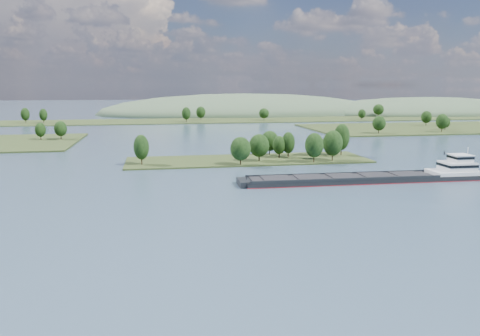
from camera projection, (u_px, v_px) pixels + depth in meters
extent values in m
plane|color=#334358|center=(288.00, 193.00, 136.60)|extent=(1800.00, 1800.00, 0.00)
cube|color=#263417|center=(248.00, 161.00, 194.73)|extent=(100.00, 30.00, 1.20)
cylinder|color=black|center=(314.00, 158.00, 186.37)|extent=(0.50, 0.50, 3.88)
ellipsoid|color=black|center=(314.00, 145.00, 185.51)|extent=(7.43, 7.43, 9.97)
cylinder|color=black|center=(270.00, 151.00, 206.45)|extent=(0.50, 0.50, 3.49)
ellipsoid|color=black|center=(270.00, 141.00, 205.68)|extent=(8.06, 8.06, 8.98)
cylinder|color=black|center=(259.00, 157.00, 189.40)|extent=(0.50, 0.50, 3.61)
ellipsoid|color=black|center=(259.00, 145.00, 188.59)|extent=(8.36, 8.36, 9.30)
cylinder|color=black|center=(279.00, 154.00, 198.45)|extent=(0.50, 0.50, 3.05)
ellipsoid|color=black|center=(279.00, 145.00, 197.77)|extent=(5.70, 5.70, 7.83)
cylinder|color=black|center=(241.00, 160.00, 180.37)|extent=(0.50, 0.50, 3.57)
ellipsoid|color=black|center=(241.00, 149.00, 179.57)|extent=(8.10, 8.10, 9.17)
cylinder|color=black|center=(142.00, 160.00, 181.28)|extent=(0.50, 0.50, 3.83)
ellipsoid|color=black|center=(141.00, 147.00, 180.43)|extent=(5.97, 5.97, 9.85)
cylinder|color=black|center=(288.00, 153.00, 198.87)|extent=(0.50, 0.50, 3.59)
ellipsoid|color=black|center=(288.00, 143.00, 198.07)|extent=(5.59, 5.59, 9.23)
cylinder|color=black|center=(341.00, 150.00, 205.47)|extent=(0.50, 0.50, 4.54)
ellipsoid|color=black|center=(342.00, 137.00, 204.46)|extent=(6.98, 6.98, 11.67)
cylinder|color=black|center=(332.00, 156.00, 190.57)|extent=(0.50, 0.50, 4.08)
ellipsoid|color=black|center=(333.00, 143.00, 189.66)|extent=(8.06, 8.06, 10.49)
cylinder|color=black|center=(315.00, 152.00, 204.79)|extent=(0.50, 0.50, 2.94)
ellipsoid|color=black|center=(315.00, 144.00, 204.14)|extent=(7.89, 7.89, 7.57)
cylinder|color=black|center=(61.00, 136.00, 264.05)|extent=(0.50, 0.50, 3.38)
ellipsoid|color=black|center=(61.00, 129.00, 263.29)|extent=(7.16, 7.16, 8.69)
cylinder|color=black|center=(41.00, 137.00, 262.67)|extent=(0.50, 0.50, 3.09)
ellipsoid|color=black|center=(40.00, 130.00, 261.98)|extent=(5.96, 5.96, 7.95)
cylinder|color=black|center=(379.00, 130.00, 296.45)|extent=(0.50, 0.50, 3.59)
ellipsoid|color=black|center=(379.00, 123.00, 295.65)|extent=(8.32, 8.32, 9.23)
cylinder|color=black|center=(442.00, 129.00, 305.11)|extent=(0.50, 0.50, 3.89)
ellipsoid|color=black|center=(442.00, 121.00, 304.24)|extent=(7.90, 7.90, 10.01)
cylinder|color=black|center=(445.00, 128.00, 319.16)|extent=(0.50, 0.50, 2.93)
ellipsoid|color=black|center=(445.00, 122.00, 318.51)|extent=(6.45, 6.45, 7.54)
cylinder|color=black|center=(426.00, 123.00, 353.72)|extent=(0.50, 0.50, 3.63)
ellipsoid|color=black|center=(426.00, 117.00, 352.91)|extent=(7.99, 7.99, 9.33)
cube|color=#263417|center=(199.00, 121.00, 407.88)|extent=(900.00, 60.00, 1.20)
cylinder|color=black|center=(26.00, 121.00, 379.11)|extent=(0.50, 0.50, 4.05)
ellipsoid|color=black|center=(25.00, 114.00, 378.21)|extent=(6.96, 6.96, 10.41)
cylinder|color=black|center=(362.00, 118.00, 414.71)|extent=(0.50, 0.50, 3.08)
ellipsoid|color=black|center=(362.00, 114.00, 414.02)|extent=(6.72, 6.72, 7.92)
cylinder|color=black|center=(201.00, 118.00, 410.55)|extent=(0.50, 0.50, 3.92)
ellipsoid|color=black|center=(201.00, 112.00, 409.68)|extent=(8.31, 8.31, 10.07)
cylinder|color=black|center=(378.00, 115.00, 451.61)|extent=(0.50, 0.50, 4.06)
ellipsoid|color=black|center=(378.00, 109.00, 450.70)|extent=(10.31, 10.31, 10.43)
cylinder|color=black|center=(44.00, 121.00, 379.39)|extent=(0.50, 0.50, 3.83)
ellipsoid|color=black|center=(43.00, 115.00, 378.54)|extent=(6.52, 6.52, 9.84)
cylinder|color=black|center=(264.00, 118.00, 407.84)|extent=(0.50, 0.50, 3.46)
ellipsoid|color=black|center=(264.00, 113.00, 407.06)|extent=(8.94, 8.94, 8.89)
cylinder|color=black|center=(186.00, 120.00, 388.48)|extent=(0.50, 0.50, 4.07)
ellipsoid|color=black|center=(186.00, 113.00, 387.58)|extent=(7.33, 7.33, 10.47)
ellipsoid|color=#3A5037|center=(426.00, 113.00, 521.24)|extent=(260.00, 140.00, 36.00)
ellipsoid|color=#3A5037|center=(245.00, 114.00, 515.27)|extent=(320.00, 160.00, 44.00)
cube|color=black|center=(366.00, 180.00, 152.57)|extent=(80.67, 11.57, 2.21)
cube|color=maroon|center=(366.00, 181.00, 152.65)|extent=(80.87, 11.78, 0.25)
cube|color=black|center=(337.00, 174.00, 155.85)|extent=(62.38, 1.58, 0.80)
cube|color=black|center=(349.00, 179.00, 146.27)|extent=(62.38, 1.58, 0.80)
cube|color=black|center=(343.00, 177.00, 151.08)|extent=(60.53, 10.19, 0.30)
cube|color=black|center=(276.00, 178.00, 147.56)|extent=(9.21, 8.42, 0.35)
cube|color=black|center=(310.00, 177.00, 149.30)|extent=(9.21, 8.42, 0.35)
cube|color=black|center=(343.00, 176.00, 151.03)|extent=(9.21, 8.42, 0.35)
cube|color=black|center=(375.00, 175.00, 152.77)|extent=(9.21, 8.42, 0.35)
cube|color=black|center=(406.00, 174.00, 154.51)|extent=(9.21, 8.42, 0.35)
cube|color=black|center=(243.00, 183.00, 146.10)|extent=(3.19, 9.11, 2.01)
cylinder|color=black|center=(246.00, 178.00, 146.01)|extent=(0.25, 0.25, 2.21)
cube|color=silver|center=(454.00, 172.00, 157.16)|extent=(16.28, 9.96, 1.21)
cube|color=silver|center=(457.00, 166.00, 156.97)|extent=(10.21, 8.24, 3.02)
cube|color=black|center=(457.00, 165.00, 156.90)|extent=(10.42, 8.44, 0.91)
cube|color=silver|center=(460.00, 158.00, 156.67)|extent=(6.15, 6.15, 2.21)
cube|color=black|center=(460.00, 157.00, 156.60)|extent=(6.35, 6.35, 0.80)
cube|color=silver|center=(461.00, 155.00, 156.46)|extent=(6.56, 6.56, 0.20)
cylinder|color=silver|center=(468.00, 151.00, 156.64)|extent=(0.20, 0.20, 2.62)
cylinder|color=black|center=(444.00, 153.00, 158.72)|extent=(0.51, 0.51, 1.21)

